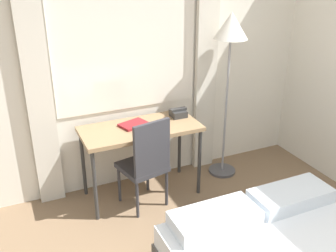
% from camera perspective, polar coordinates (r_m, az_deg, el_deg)
% --- Properties ---
extents(wall_back_with_window, '(4.72, 0.13, 2.70)m').
position_cam_1_polar(wall_back_with_window, '(4.01, -4.06, 9.82)').
color(wall_back_with_window, silver).
rests_on(wall_back_with_window, ground_plane).
extents(desk, '(1.17, 0.55, 0.77)m').
position_cam_1_polar(desk, '(3.87, -4.02, -1.06)').
color(desk, '#937551').
rests_on(desk, ground_plane).
extents(desk_chair, '(0.47, 0.47, 0.95)m').
position_cam_1_polar(desk_chair, '(3.74, -3.18, -5.07)').
color(desk_chair, '#333338').
rests_on(desk_chair, ground_plane).
extents(standing_lamp, '(0.34, 0.34, 1.80)m').
position_cam_1_polar(standing_lamp, '(4.07, 9.03, 12.09)').
color(standing_lamp, '#4C4C51').
rests_on(standing_lamp, ground_plane).
extents(telephone, '(0.18, 0.15, 0.09)m').
position_cam_1_polar(telephone, '(4.06, 1.49, 1.90)').
color(telephone, '#2D2D2D').
rests_on(telephone, desk).
extents(book, '(0.31, 0.26, 0.02)m').
position_cam_1_polar(book, '(3.87, -5.01, 0.25)').
color(book, maroon).
rests_on(book, desk).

